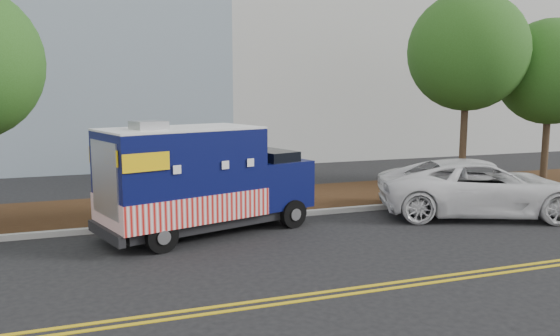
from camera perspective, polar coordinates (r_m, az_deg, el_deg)
name	(u,v)px	position (r m, az deg, el deg)	size (l,w,h in m)	color
ground	(277,231)	(14.53, -0.31, -6.60)	(120.00, 120.00, 0.00)	black
curb	(261,217)	(15.80, -2.00, -5.11)	(120.00, 0.18, 0.15)	#9E9E99
mulch_strip	(241,203)	(17.77, -4.05, -3.63)	(120.00, 4.00, 0.15)	black
centerline_near	(355,288)	(10.63, 7.84, -12.31)	(120.00, 0.10, 0.01)	gold
centerline_far	(361,293)	(10.42, 8.49, -12.75)	(120.00, 0.10, 0.01)	gold
tree_c	(468,52)	(21.42, 19.00, 11.42)	(4.32, 4.32, 7.25)	#38281C
tree_d	(550,72)	(23.28, 26.42, 8.98)	(3.97, 3.97, 6.36)	#38281C
sign_post	(95,187)	(15.02, -18.80, -1.87)	(0.06, 0.06, 2.40)	#473828
food_truck	(199,183)	(14.14, -8.47, -1.53)	(5.97, 3.60, 2.97)	black
white_car	(481,188)	(17.24, 20.25, -1.94)	(2.75, 5.95, 1.65)	white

